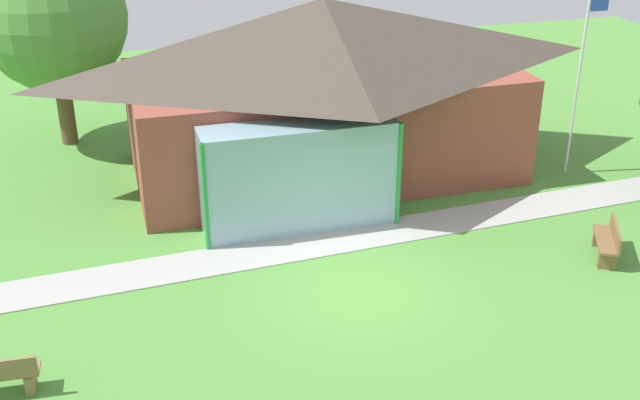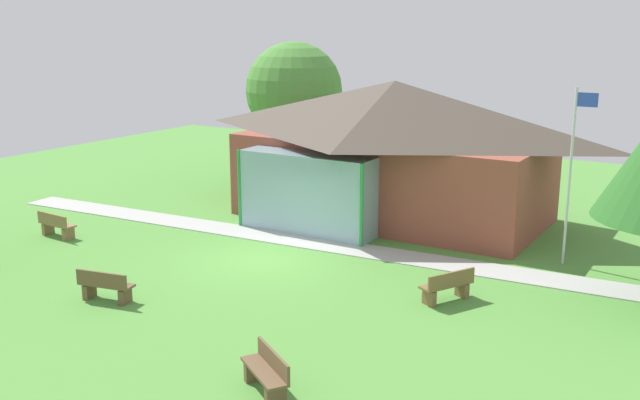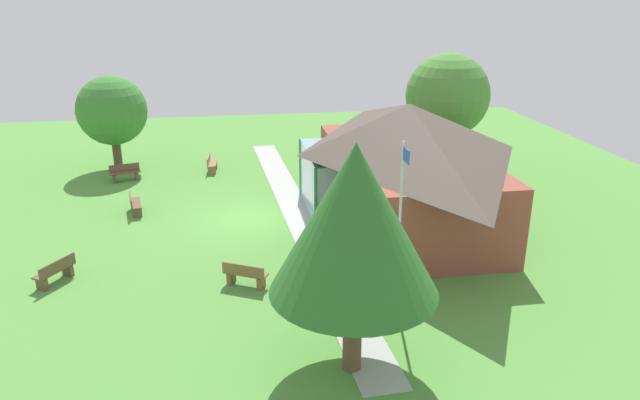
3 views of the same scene
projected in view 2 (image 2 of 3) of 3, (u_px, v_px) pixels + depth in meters
ground_plane at (265, 259)px, 22.14m from camera, size 44.00×44.00×0.00m
pavilion at (390, 148)px, 26.32m from camera, size 11.75×7.28×5.01m
footpath at (303, 241)px, 23.92m from camera, size 24.50×2.75×0.03m
flagpole at (572, 168)px, 21.04m from camera, size 0.64×0.08×5.25m
bench_mid_right at (447, 287)px, 18.69m from camera, size 1.09×1.53×0.84m
bench_front_right at (267, 373)px, 14.07m from camera, size 1.50×1.18×0.84m
bench_mid_left at (56, 226)px, 24.33m from camera, size 1.53×0.54×0.84m
bench_front_center at (105, 287)px, 18.69m from camera, size 1.56×0.72×0.84m
tree_behind_pavilion_left at (294, 91)px, 33.30m from camera, size 4.44×4.44×6.22m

